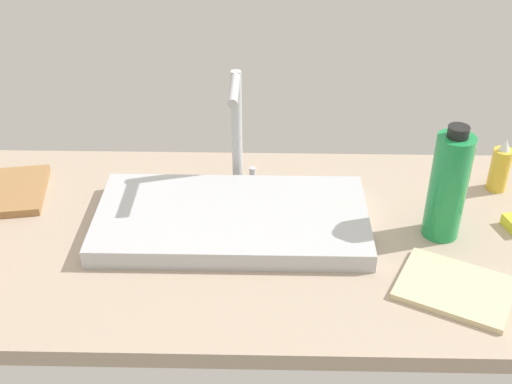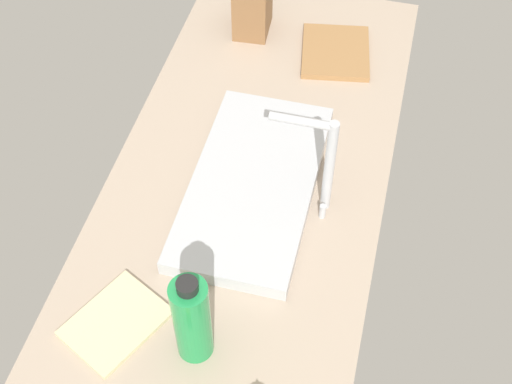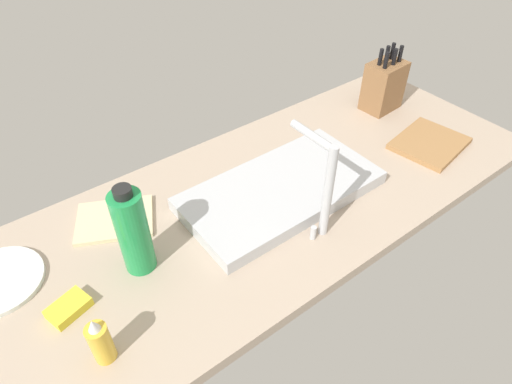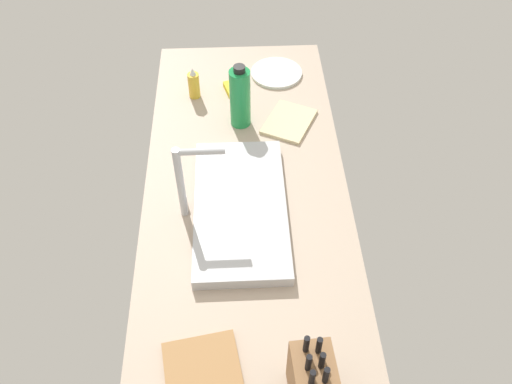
{
  "view_description": "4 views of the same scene",
  "coord_description": "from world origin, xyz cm",
  "px_view_note": "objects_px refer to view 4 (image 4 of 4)",
  "views": [
    {
      "loc": [
        2.78,
        -110.24,
        85.89
      ],
      "look_at": [
        0.26,
        4.89,
        10.66
      ],
      "focal_mm": 45.84,
      "sensor_mm": 36.0,
      "label": 1
    },
    {
      "loc": [
        100.78,
        29.27,
        137.76
      ],
      "look_at": [
        3.29,
        4.87,
        13.18
      ],
      "focal_mm": 49.49,
      "sensor_mm": 36.0,
      "label": 2
    },
    {
      "loc": [
        58.79,
        73.97,
        90.32
      ],
      "look_at": [
        3.66,
        1.37,
        8.85
      ],
      "focal_mm": 31.18,
      "sensor_mm": 36.0,
      "label": 3
    },
    {
      "loc": [
        -116.62,
        2.28,
        137.79
      ],
      "look_at": [
        -3.23,
        -2.91,
        11.16
      ],
      "focal_mm": 38.11,
      "sensor_mm": 36.0,
      "label": 4
    }
  ],
  "objects_px": {
    "dish_sponge": "(233,89)",
    "soap_bottle": "(194,84)",
    "sink_basin": "(240,208)",
    "water_bottle": "(240,97)",
    "cutting_board": "(204,379)",
    "faucet": "(185,177)",
    "knife_block": "(312,382)",
    "dinner_plate": "(276,73)",
    "dish_towel": "(289,122)"
  },
  "relations": [
    {
      "from": "sink_basin",
      "to": "faucet",
      "type": "xyz_separation_m",
      "value": [
        0.01,
        0.16,
        0.15
      ]
    },
    {
      "from": "knife_block",
      "to": "dinner_plate",
      "type": "bearing_deg",
      "value": -4.47
    },
    {
      "from": "cutting_board",
      "to": "dinner_plate",
      "type": "height_order",
      "value": "cutting_board"
    },
    {
      "from": "sink_basin",
      "to": "knife_block",
      "type": "distance_m",
      "value": 0.63
    },
    {
      "from": "dinner_plate",
      "to": "dish_sponge",
      "type": "xyz_separation_m",
      "value": [
        -0.11,
        0.18,
        0.01
      ]
    },
    {
      "from": "knife_block",
      "to": "sink_basin",
      "type": "bearing_deg",
      "value": 10.44
    },
    {
      "from": "faucet",
      "to": "soap_bottle",
      "type": "bearing_deg",
      "value": 0.25
    },
    {
      "from": "water_bottle",
      "to": "soap_bottle",
      "type": "bearing_deg",
      "value": 46.53
    },
    {
      "from": "soap_bottle",
      "to": "dish_sponge",
      "type": "xyz_separation_m",
      "value": [
        0.02,
        -0.15,
        -0.04
      ]
    },
    {
      "from": "faucet",
      "to": "knife_block",
      "type": "relative_size",
      "value": 1.2
    },
    {
      "from": "sink_basin",
      "to": "faucet",
      "type": "distance_m",
      "value": 0.22
    },
    {
      "from": "soap_bottle",
      "to": "dish_sponge",
      "type": "bearing_deg",
      "value": -81.65
    },
    {
      "from": "soap_bottle",
      "to": "dinner_plate",
      "type": "xyz_separation_m",
      "value": [
        0.13,
        -0.33,
        -0.05
      ]
    },
    {
      "from": "soap_bottle",
      "to": "water_bottle",
      "type": "distance_m",
      "value": 0.25
    },
    {
      "from": "water_bottle",
      "to": "dinner_plate",
      "type": "xyz_separation_m",
      "value": [
        0.3,
        -0.16,
        -0.11
      ]
    },
    {
      "from": "soap_bottle",
      "to": "water_bottle",
      "type": "relative_size",
      "value": 0.52
    },
    {
      "from": "dish_towel",
      "to": "soap_bottle",
      "type": "bearing_deg",
      "value": 63.62
    },
    {
      "from": "dish_sponge",
      "to": "knife_block",
      "type": "bearing_deg",
      "value": -172.3
    },
    {
      "from": "cutting_board",
      "to": "dish_sponge",
      "type": "relative_size",
      "value": 2.54
    },
    {
      "from": "sink_basin",
      "to": "water_bottle",
      "type": "height_order",
      "value": "water_bottle"
    },
    {
      "from": "soap_bottle",
      "to": "dish_towel",
      "type": "bearing_deg",
      "value": -116.38
    },
    {
      "from": "water_bottle",
      "to": "dish_towel",
      "type": "bearing_deg",
      "value": -93.13
    },
    {
      "from": "dish_sponge",
      "to": "soap_bottle",
      "type": "bearing_deg",
      "value": 98.35
    },
    {
      "from": "soap_bottle",
      "to": "water_bottle",
      "type": "bearing_deg",
      "value": -133.47
    },
    {
      "from": "dinner_plate",
      "to": "dish_sponge",
      "type": "relative_size",
      "value": 2.35
    },
    {
      "from": "faucet",
      "to": "dish_towel",
      "type": "relative_size",
      "value": 1.38
    },
    {
      "from": "sink_basin",
      "to": "dinner_plate",
      "type": "xyz_separation_m",
      "value": [
        0.73,
        -0.17,
        -0.01
      ]
    },
    {
      "from": "sink_basin",
      "to": "dish_towel",
      "type": "xyz_separation_m",
      "value": [
        0.43,
        -0.19,
        -0.01
      ]
    },
    {
      "from": "sink_basin",
      "to": "dish_sponge",
      "type": "height_order",
      "value": "sink_basin"
    },
    {
      "from": "faucet",
      "to": "knife_block",
      "type": "height_order",
      "value": "faucet"
    },
    {
      "from": "sink_basin",
      "to": "dish_towel",
      "type": "relative_size",
      "value": 2.82
    },
    {
      "from": "knife_block",
      "to": "cutting_board",
      "type": "relative_size",
      "value": 1.02
    },
    {
      "from": "dish_sponge",
      "to": "cutting_board",
      "type": "bearing_deg",
      "value": 175.36
    },
    {
      "from": "sink_basin",
      "to": "faucet",
      "type": "relative_size",
      "value": 2.05
    },
    {
      "from": "cutting_board",
      "to": "dish_towel",
      "type": "relative_size",
      "value": 1.13
    },
    {
      "from": "knife_block",
      "to": "soap_bottle",
      "type": "xyz_separation_m",
      "value": [
        1.21,
        0.32,
        -0.04
      ]
    },
    {
      "from": "sink_basin",
      "to": "knife_block",
      "type": "bearing_deg",
      "value": -165.63
    },
    {
      "from": "cutting_board",
      "to": "soap_bottle",
      "type": "bearing_deg",
      "value": 2.82
    },
    {
      "from": "cutting_board",
      "to": "dish_towel",
      "type": "height_order",
      "value": "cutting_board"
    },
    {
      "from": "faucet",
      "to": "cutting_board",
      "type": "height_order",
      "value": "faucet"
    },
    {
      "from": "knife_block",
      "to": "soap_bottle",
      "type": "bearing_deg",
      "value": 10.85
    },
    {
      "from": "faucet",
      "to": "sink_basin",
      "type": "bearing_deg",
      "value": -91.94
    },
    {
      "from": "cutting_board",
      "to": "dish_towel",
      "type": "xyz_separation_m",
      "value": [
        0.98,
        -0.3,
        -0.0
      ]
    },
    {
      "from": "sink_basin",
      "to": "dinner_plate",
      "type": "distance_m",
      "value": 0.75
    },
    {
      "from": "dinner_plate",
      "to": "dish_sponge",
      "type": "bearing_deg",
      "value": 121.02
    },
    {
      "from": "knife_block",
      "to": "dish_sponge",
      "type": "bearing_deg",
      "value": 3.78
    },
    {
      "from": "knife_block",
      "to": "dish_towel",
      "type": "xyz_separation_m",
      "value": [
        1.03,
        -0.04,
        -0.09
      ]
    },
    {
      "from": "sink_basin",
      "to": "dish_sponge",
      "type": "xyz_separation_m",
      "value": [
        0.63,
        0.01,
        -0.01
      ]
    },
    {
      "from": "soap_bottle",
      "to": "dinner_plate",
      "type": "height_order",
      "value": "soap_bottle"
    },
    {
      "from": "dish_towel",
      "to": "faucet",
      "type": "bearing_deg",
      "value": 139.96
    }
  ]
}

